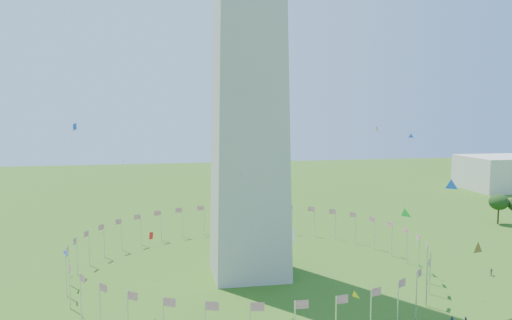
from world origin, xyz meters
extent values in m
cylinder|color=silver|center=(40.00, 50.00, 4.50)|extent=(0.24, 0.24, 9.00)
cylinder|color=silver|center=(39.39, 56.95, 4.50)|extent=(0.24, 0.24, 9.00)
cylinder|color=silver|center=(37.59, 63.68, 4.50)|extent=(0.24, 0.24, 9.00)
cylinder|color=silver|center=(34.64, 70.00, 4.50)|extent=(0.24, 0.24, 9.00)
cylinder|color=silver|center=(30.64, 75.71, 4.50)|extent=(0.24, 0.24, 9.00)
cylinder|color=silver|center=(25.71, 80.64, 4.50)|extent=(0.24, 0.24, 9.00)
cylinder|color=silver|center=(20.00, 84.64, 4.50)|extent=(0.24, 0.24, 9.00)
cylinder|color=silver|center=(13.68, 87.59, 4.50)|extent=(0.24, 0.24, 9.00)
cylinder|color=silver|center=(6.95, 89.39, 4.50)|extent=(0.24, 0.24, 9.00)
cylinder|color=silver|center=(0.00, 90.00, 4.50)|extent=(0.24, 0.24, 9.00)
cylinder|color=silver|center=(-6.95, 89.39, 4.50)|extent=(0.24, 0.24, 9.00)
cylinder|color=silver|center=(-13.68, 87.59, 4.50)|extent=(0.24, 0.24, 9.00)
cylinder|color=silver|center=(-20.00, 84.64, 4.50)|extent=(0.24, 0.24, 9.00)
cylinder|color=silver|center=(-25.71, 80.64, 4.50)|extent=(0.24, 0.24, 9.00)
cylinder|color=silver|center=(-30.64, 75.71, 4.50)|extent=(0.24, 0.24, 9.00)
cylinder|color=silver|center=(-34.64, 70.00, 4.50)|extent=(0.24, 0.24, 9.00)
cylinder|color=silver|center=(-37.59, 63.68, 4.50)|extent=(0.24, 0.24, 9.00)
cylinder|color=silver|center=(-39.39, 56.95, 4.50)|extent=(0.24, 0.24, 9.00)
cylinder|color=silver|center=(-40.00, 50.00, 4.50)|extent=(0.24, 0.24, 9.00)
cylinder|color=silver|center=(-39.39, 43.05, 4.50)|extent=(0.24, 0.24, 9.00)
cylinder|color=silver|center=(-37.59, 36.32, 4.50)|extent=(0.24, 0.24, 9.00)
cylinder|color=silver|center=(-34.64, 30.00, 4.50)|extent=(0.24, 0.24, 9.00)
cylinder|color=silver|center=(-30.64, 24.29, 4.50)|extent=(0.24, 0.24, 9.00)
cylinder|color=silver|center=(-25.71, 19.36, 4.50)|extent=(0.24, 0.24, 9.00)
cylinder|color=silver|center=(13.68, 12.41, 4.50)|extent=(0.24, 0.24, 9.00)
cylinder|color=silver|center=(20.00, 15.36, 4.50)|extent=(0.24, 0.24, 9.00)
cylinder|color=silver|center=(25.71, 19.36, 4.50)|extent=(0.24, 0.24, 9.00)
cylinder|color=silver|center=(30.64, 24.29, 4.50)|extent=(0.24, 0.24, 9.00)
cylinder|color=silver|center=(34.64, 30.00, 4.50)|extent=(0.24, 0.24, 9.00)
cylinder|color=silver|center=(37.59, 36.32, 4.50)|extent=(0.24, 0.24, 9.00)
cylinder|color=silver|center=(39.39, 43.05, 4.50)|extent=(0.24, 0.24, 9.00)
imported|color=slate|center=(55.00, 38.00, 0.86)|extent=(1.56, 1.67, 1.73)
plane|color=green|center=(22.27, 17.84, 20.13)|extent=(1.20, 2.35, 2.31)
plane|color=blue|center=(-34.55, 29.70, 35.39)|extent=(0.90, 1.13, 1.41)
plane|color=#CC2699|center=(-28.71, 60.97, 26.12)|extent=(0.05, 1.91, 1.91)
plane|color=red|center=(-21.84, 25.97, 16.27)|extent=(1.23, 0.84, 1.49)
plane|color=#CC2699|center=(-4.34, 34.05, 25.67)|extent=(1.73, 0.40, 1.69)
plane|color=orange|center=(31.78, 51.17, 33.81)|extent=(1.00, 0.95, 1.31)
plane|color=yellow|center=(14.05, 19.92, 5.13)|extent=(1.36, 1.65, 1.63)
plane|color=white|center=(1.61, 16.79, 17.54)|extent=(2.25, 0.50, 2.29)
plane|color=blue|center=(-42.03, 57.90, 5.00)|extent=(1.48, 1.62, 1.39)
plane|color=blue|center=(33.67, 37.97, 32.65)|extent=(1.05, 0.37, 1.06)
plane|color=white|center=(38.77, 20.54, 12.14)|extent=(2.24, 0.67, 2.33)
plane|color=blue|center=(31.19, 18.20, 24.82)|extent=(1.60, 2.11, 2.57)
ellipsoid|color=#224416|center=(91.57, 84.53, 5.00)|extent=(6.40, 6.40, 10.00)
camera|label=1|loc=(-20.16, -61.86, 38.36)|focal=35.00mm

